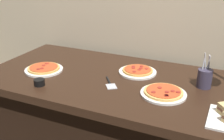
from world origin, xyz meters
The scene contains 7 objects.
buffet_table centered at (0.00, 0.00, 0.39)m, with size 1.90×0.84×0.76m.
pizza_plate_front centered at (0.23, -0.10, 0.77)m, with size 0.25×0.25×0.03m.
pizza_plate_center centered at (-0.59, -0.09, 0.77)m, with size 0.25×0.25×0.03m.
pizza_plate_raised_stand centered at (-0.01, 0.14, 0.77)m, with size 0.25×0.25×0.03m.
sauce_cup_near centered at (-0.47, -0.28, 0.78)m, with size 0.06×0.06×0.04m.
utensil_holder centered at (0.41, 0.09, 0.82)m, with size 0.08×0.08×0.21m.
serving_spatula centered at (-0.10, -0.09, 0.76)m, with size 0.13×0.16×0.01m.
Camera 1 is at (0.54, -1.47, 1.47)m, focal length 44.87 mm.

